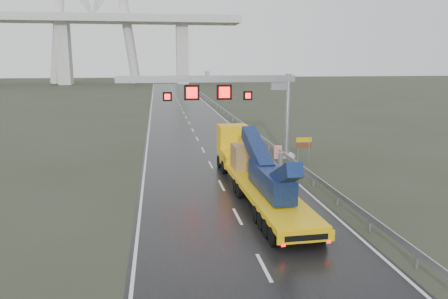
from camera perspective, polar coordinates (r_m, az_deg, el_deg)
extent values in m
plane|color=#2E3424|center=(20.28, 3.85, -12.66)|extent=(400.00, 400.00, 0.00)
cube|color=black|center=(58.77, -4.58, 3.45)|extent=(11.00, 200.00, 0.02)
cube|color=beige|center=(38.55, 8.12, -0.75)|extent=(1.20, 1.20, 0.30)
cylinder|color=gray|center=(37.96, 8.27, 4.34)|extent=(0.48, 0.48, 7.20)
cube|color=gray|center=(36.29, -2.20, 9.20)|extent=(14.80, 0.55, 0.55)
cube|color=gray|center=(37.50, 7.21, 8.43)|extent=(1.40, 0.35, 0.90)
cube|color=gray|center=(36.28, -2.20, 9.91)|extent=(0.35, 0.35, 0.35)
cube|color=black|center=(36.18, -4.24, 7.42)|extent=(1.25, 0.25, 1.25)
cube|color=#FF0C0C|center=(36.05, -4.22, 7.41)|extent=(0.90, 0.02, 0.90)
cube|color=black|center=(36.49, 0.03, 7.49)|extent=(1.25, 0.25, 1.25)
cube|color=#FF0C0C|center=(36.35, 0.06, 7.47)|extent=(0.90, 0.02, 0.90)
cube|color=black|center=(36.11, -7.42, 6.87)|extent=(0.75, 0.25, 0.75)
cube|color=#FF0C0C|center=(35.97, -7.41, 6.85)|extent=(0.54, 0.02, 0.54)
cube|color=black|center=(36.87, 3.12, 7.05)|extent=(0.75, 0.25, 0.75)
cube|color=#FF0C0C|center=(36.73, 3.17, 7.03)|extent=(0.54, 0.02, 0.54)
cube|color=beige|center=(161.04, -20.14, 11.70)|extent=(4.00, 6.00, 21.00)
cube|color=beige|center=(158.31, -5.48, 12.36)|extent=(4.00, 6.00, 21.00)
cube|color=yellow|center=(25.37, 5.51, -5.35)|extent=(2.87, 12.72, 0.32)
cube|color=yellow|center=(19.66, 10.67, -11.21)|extent=(2.62, 0.18, 0.50)
cube|color=black|center=(19.61, 10.73, -11.28)|extent=(1.99, 0.07, 0.27)
cube|color=#FF0505|center=(19.39, 7.76, -12.33)|extent=(0.20, 0.04, 0.11)
cube|color=#FF0505|center=(20.09, 13.53, -11.67)|extent=(0.20, 0.04, 0.11)
cube|color=yellow|center=(31.55, 2.26, -1.24)|extent=(2.38, 1.15, 0.45)
cube|color=yellow|center=(32.98, 1.71, -1.08)|extent=(2.42, 2.77, 1.08)
cube|color=yellow|center=(34.32, 1.17, 1.28)|extent=(2.31, 1.87, 2.35)
cube|color=black|center=(35.17, 0.87, 1.98)|extent=(2.08, 0.10, 1.08)
cube|color=#0F1D4A|center=(24.30, 6.12, -4.02)|extent=(1.41, 5.45, 1.27)
cube|color=#0F1D4A|center=(27.01, 4.30, -0.03)|extent=(1.04, 5.00, 2.31)
cube|color=#0F1D4A|center=(22.01, 7.81, -3.53)|extent=(0.91, 3.60, 2.18)
cylinder|color=gray|center=(24.25, 7.40, -2.10)|extent=(0.28, 0.28, 1.45)
cube|color=#A28A49|center=(29.53, 3.10, -0.93)|extent=(2.04, 2.04, 1.63)
cylinder|color=black|center=(21.86, 8.39, -9.63)|extent=(2.64, 0.97, 0.90)
cylinder|color=black|center=(27.60, 4.23, -5.00)|extent=(2.64, 0.97, 0.90)
cylinder|color=black|center=(34.49, 1.21, -1.51)|extent=(2.47, 1.06, 0.99)
cylinder|color=gray|center=(35.88, 9.65, -0.14)|extent=(0.07, 0.07, 2.23)
cylinder|color=gray|center=(36.18, 11.05, -0.10)|extent=(0.07, 0.07, 2.23)
cube|color=#F4A80C|center=(35.86, 10.40, 1.26)|extent=(1.30, 0.10, 0.37)
cube|color=brown|center=(35.95, 10.38, 0.53)|extent=(1.30, 0.10, 0.42)
cube|color=red|center=(37.72, 7.06, -0.35)|extent=(0.74, 0.52, 1.13)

